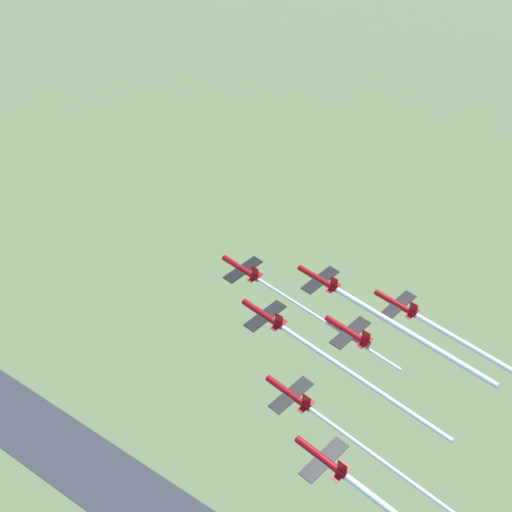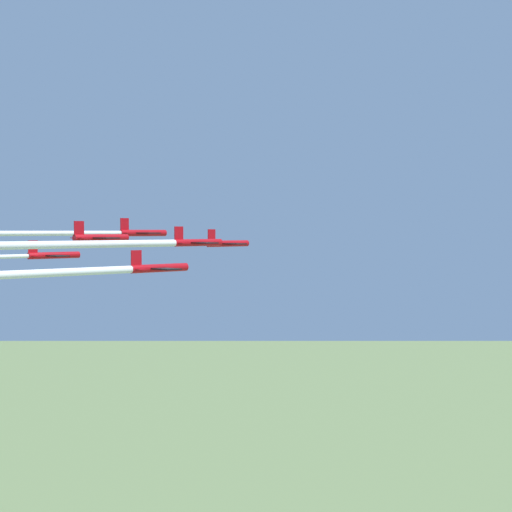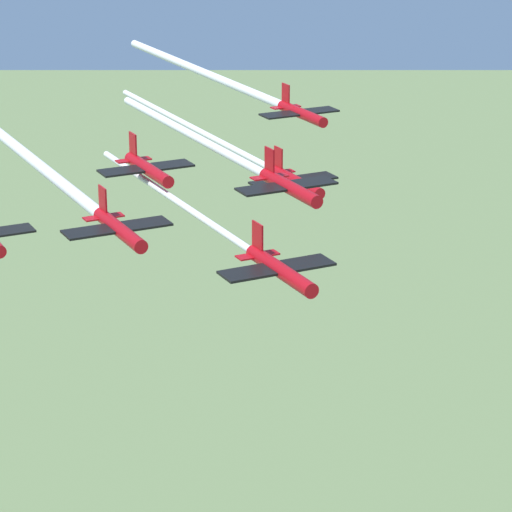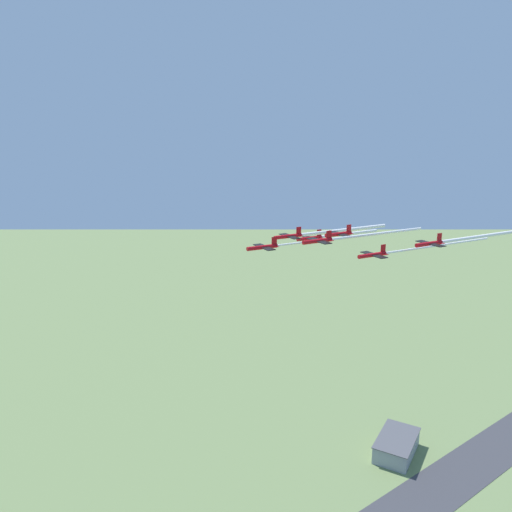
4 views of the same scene
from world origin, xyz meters
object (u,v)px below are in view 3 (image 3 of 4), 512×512
(jet_6, at_px, (301,113))
(jet_4, at_px, (147,168))
(jet_2, at_px, (118,228))
(jet_1, at_px, (288,186))
(jet_0, at_px, (279,269))
(jet_3, at_px, (295,180))

(jet_6, bearing_deg, jet_4, 29.54)
(jet_2, bearing_deg, jet_4, -120.47)
(jet_1, distance_m, jet_4, 18.10)
(jet_2, height_order, jet_6, jet_6)
(jet_0, height_order, jet_1, jet_1)
(jet_0, xyz_separation_m, jet_6, (24.99, -48.15, 1.70))
(jet_0, bearing_deg, jet_6, -120.47)
(jet_1, bearing_deg, jet_0, 59.53)
(jet_3, height_order, jet_4, jet_4)
(jet_3, bearing_deg, jet_2, 29.54)
(jet_4, xyz_separation_m, jet_6, (-1.41, -31.58, 0.24))
(jet_1, bearing_deg, jet_2, 0.00)
(jet_0, xyz_separation_m, jet_3, (16.66, -32.10, -2.26))
(jet_1, relative_size, jet_6, 1.00)
(jet_1, height_order, jet_3, jet_1)
(jet_2, bearing_deg, jet_1, -180.00)
(jet_1, height_order, jet_4, jet_1)
(jet_0, distance_m, jet_4, 31.21)
(jet_0, relative_size, jet_4, 1.00)
(jet_6, bearing_deg, jet_1, 59.53)
(jet_0, xyz_separation_m, jet_4, (26.41, -16.56, 1.46))
(jet_1, xyz_separation_m, jet_6, (16.66, -32.10, -0.58))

